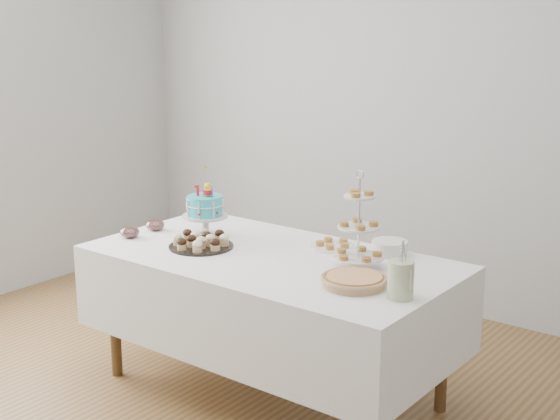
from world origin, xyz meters
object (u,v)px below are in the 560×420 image
Objects in this scene: table at (271,297)px; tiered_stand at (359,228)px; utensil_pitcher at (401,278)px; birthday_cake at (205,217)px; jam_bowl_a at (130,232)px; pie at (354,280)px; plate_stack at (390,248)px; cupcake_tray at (201,240)px; jam_bowl_b at (155,225)px; pastry_plate at (333,245)px.

tiered_stand is at bearing 13.26° from table.
birthday_cake is at bearing -173.30° from utensil_pitcher.
utensil_pitcher is (1.68, 0.07, 0.06)m from jam_bowl_a.
jam_bowl_a is at bearing -161.60° from utensil_pitcher.
utensil_pitcher is at bearing -9.67° from table.
plate_stack is (-0.12, 0.53, 0.01)m from pie.
table is at bearing -173.61° from utensil_pitcher.
cupcake_tray is 0.46m from jam_bowl_a.
cupcake_tray is at bearing -11.47° from jam_bowl_b.
table is 17.68× the size of jam_bowl_a.
jam_bowl_a is (-1.43, -0.08, 0.00)m from pie.
jam_bowl_b is (-1.30, -0.13, -0.17)m from tiered_stand.
pastry_plate is (-0.30, -0.08, -0.02)m from plate_stack.
tiered_stand is at bearing 14.23° from cupcake_tray.
tiered_stand is 1.89× the size of utensil_pitcher.
utensil_pitcher is (1.38, -0.23, -0.01)m from birthday_cake.
table is 6.15× the size of pie.
table is 0.49m from cupcake_tray.
tiered_stand is 4.51× the size of jam_bowl_b.
cupcake_tray reaches higher than jam_bowl_a.
jam_bowl_a is 1.68m from utensil_pitcher.
cupcake_tray is 1.00m from plate_stack.
utensil_pitcher is at bearing -2.94° from pie.
jam_bowl_b is (-0.00, 0.20, 0.00)m from jam_bowl_a.
birthday_cake is 3.60× the size of jam_bowl_a.
pie is 1.20× the size of utensil_pitcher.
tiered_stand is at bearing 118.54° from pie.
jam_bowl_a reaches higher than pastry_plate.
table is at bearing 15.36° from cupcake_tray.
jam_bowl_a is at bearing -90.00° from jam_bowl_b.
pastry_plate is at bearing -164.81° from plate_stack.
jam_bowl_b is at bearing 173.70° from birthday_cake.
jam_bowl_a is (-1.02, -0.53, 0.01)m from pastry_plate.
jam_bowl_b is at bearing 168.53° from cupcake_tray.
jam_bowl_b is at bearing -162.43° from plate_stack.
pie reaches higher than table.
cupcake_tray is at bearing -149.65° from plate_stack.
cupcake_tray is 0.71m from pastry_plate.
utensil_pitcher reaches higher than plate_stack.
birthday_cake is 0.25m from cupcake_tray.
birthday_cake is at bearing 169.27° from pie.
tiered_stand is at bearing 13.84° from jam_bowl_a.
tiered_stand is 2.63× the size of plate_stack.
tiered_stand reaches higher than plate_stack.
pastry_plate is at bearing -6.29° from birthday_cake.
birthday_cake is 0.43m from jam_bowl_a.
pastry_plate is at bearing 27.57° from jam_bowl_a.
tiered_stand is 1.35m from jam_bowl_a.
table is at bearing 1.13° from jam_bowl_b.
cupcake_tray is 1.34× the size of utensil_pitcher.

